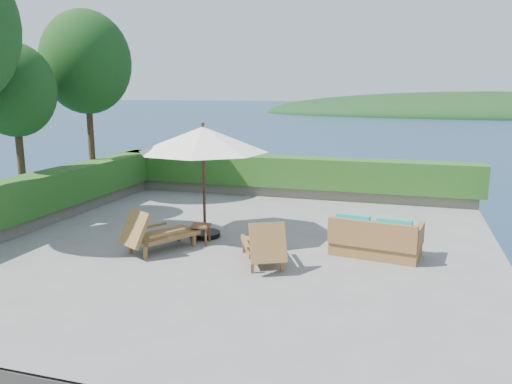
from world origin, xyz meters
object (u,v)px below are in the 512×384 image
(side_table, at_px, (201,228))
(lounge_left, at_px, (156,233))
(patio_umbrella, at_px, (203,140))
(lounge_right, at_px, (263,245))
(wicker_loveseat, at_px, (375,240))

(side_table, bearing_deg, lounge_left, -131.14)
(patio_umbrella, xyz_separation_m, lounge_right, (1.93, -1.50, -1.96))
(wicker_loveseat, bearing_deg, lounge_left, -158.07)
(lounge_right, bearing_deg, patio_umbrella, 116.71)
(lounge_right, distance_m, side_table, 2.05)
(side_table, height_order, wicker_loveseat, wicker_loveseat)
(lounge_right, distance_m, wicker_loveseat, 2.51)
(lounge_left, height_order, lounge_right, same)
(side_table, bearing_deg, patio_umbrella, 102.61)
(lounge_right, xyz_separation_m, side_table, (-1.81, 0.95, -0.05))
(lounge_right, relative_size, wicker_loveseat, 0.92)
(lounge_left, distance_m, side_table, 1.09)
(side_table, bearing_deg, wicker_loveseat, 3.95)
(lounge_left, xyz_separation_m, wicker_loveseat, (4.71, 1.10, -0.06))
(lounge_right, bearing_deg, wicker_loveseat, 3.93)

